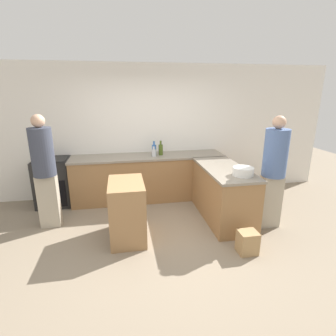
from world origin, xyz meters
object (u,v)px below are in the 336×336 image
object	(u,v)px
range_oven	(54,182)
island_table	(127,211)
vinegar_bottle_clear	(154,153)
olive_oil_bottle	(161,149)
water_bottle_blue	(154,149)
person_at_peninsula	(274,169)
person_by_range	(44,168)
mixing_bowl	(243,171)
paper_bag	(248,242)

from	to	relation	value
range_oven	island_table	bearing A→B (deg)	-47.66
range_oven	vinegar_bottle_clear	bearing A→B (deg)	-3.62
vinegar_bottle_clear	olive_oil_bottle	distance (m)	0.18
water_bottle_blue	person_at_peninsula	xyz separation A→B (m)	(1.70, -1.56, -0.04)
olive_oil_bottle	person_by_range	distance (m)	2.17
mixing_bowl	island_table	bearing A→B (deg)	177.73
mixing_bowl	range_oven	bearing A→B (deg)	153.44
water_bottle_blue	person_at_peninsula	world-z (taller)	person_at_peninsula
water_bottle_blue	person_by_range	world-z (taller)	person_by_range
person_by_range	paper_bag	world-z (taller)	person_by_range
vinegar_bottle_clear	paper_bag	bearing A→B (deg)	-63.75
island_table	paper_bag	bearing A→B (deg)	-23.39
range_oven	person_by_range	world-z (taller)	person_by_range
paper_bag	water_bottle_blue	bearing A→B (deg)	114.31
water_bottle_blue	paper_bag	world-z (taller)	water_bottle_blue
vinegar_bottle_clear	person_by_range	size ratio (longest dim) A/B	0.11
mixing_bowl	person_by_range	world-z (taller)	person_by_range
vinegar_bottle_clear	water_bottle_blue	bearing A→B (deg)	80.40
range_oven	olive_oil_bottle	distance (m)	2.18
range_oven	vinegar_bottle_clear	distance (m)	2.03
island_table	mixing_bowl	bearing A→B (deg)	-2.27
olive_oil_bottle	person_by_range	world-z (taller)	person_by_range
mixing_bowl	person_by_range	bearing A→B (deg)	167.44
olive_oil_bottle	water_bottle_blue	bearing A→B (deg)	160.80
water_bottle_blue	person_by_range	xyz separation A→B (m)	(-1.86, -0.91, -0.03)
mixing_bowl	person_by_range	distance (m)	3.10
range_oven	person_at_peninsula	bearing A→B (deg)	-22.74
person_by_range	vinegar_bottle_clear	bearing A→B (deg)	22.95
range_oven	island_table	xyz separation A→B (m)	(1.37, -1.50, -0.01)
paper_bag	mixing_bowl	bearing A→B (deg)	75.23
vinegar_bottle_clear	water_bottle_blue	size ratio (longest dim) A/B	0.70
island_table	olive_oil_bottle	distance (m)	1.75
water_bottle_blue	paper_bag	distance (m)	2.58
range_oven	water_bottle_blue	xyz separation A→B (m)	(1.98, 0.01, 0.57)
range_oven	water_bottle_blue	size ratio (longest dim) A/B	3.35
range_oven	person_by_range	distance (m)	1.05
olive_oil_bottle	person_at_peninsula	distance (m)	2.18
water_bottle_blue	paper_bag	bearing A→B (deg)	-65.69
olive_oil_bottle	person_by_range	bearing A→B (deg)	-156.33
range_oven	person_at_peninsula	distance (m)	4.02
vinegar_bottle_clear	water_bottle_blue	distance (m)	0.14
island_table	person_by_range	bearing A→B (deg)	154.17
range_oven	mixing_bowl	bearing A→B (deg)	-26.56
mixing_bowl	olive_oil_bottle	world-z (taller)	olive_oil_bottle
mixing_bowl	paper_bag	distance (m)	1.05
olive_oil_bottle	paper_bag	size ratio (longest dim) A/B	0.90
vinegar_bottle_clear	person_by_range	xyz separation A→B (m)	(-1.83, -0.78, 0.00)
range_oven	person_at_peninsula	size ratio (longest dim) A/B	0.51
person_by_range	mixing_bowl	bearing A→B (deg)	-12.56
olive_oil_bottle	paper_bag	bearing A→B (deg)	-68.11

